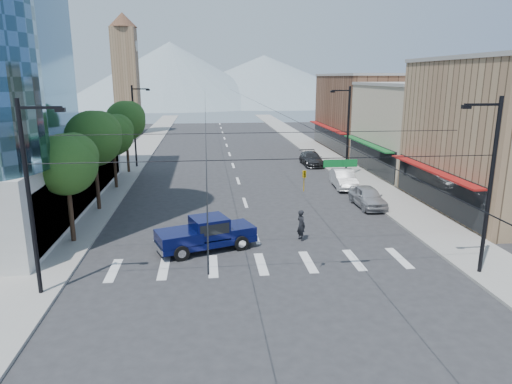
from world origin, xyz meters
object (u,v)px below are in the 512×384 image
parked_car_near (368,197)px  parked_car_far (312,159)px  pedestrian (301,225)px  parked_car_mid (344,179)px  pickup_truck (206,233)px

parked_car_near → parked_car_far: 17.41m
pedestrian → parked_car_mid: size_ratio=0.39×
pickup_truck → parked_car_far: 27.98m
parked_car_mid → parked_car_near: bearing=-85.4°
parked_car_near → parked_car_mid: size_ratio=0.94×
pickup_truck → parked_car_mid: size_ratio=1.22×
parked_car_near → pedestrian: bearing=-135.5°
parked_car_near → parked_car_far: parked_car_near is taller
pickup_truck → parked_car_mid: (12.56, 14.18, -0.19)m
parked_car_mid → parked_car_far: parked_car_mid is taller
pedestrian → parked_car_near: 9.54m
pickup_truck → parked_car_near: 14.79m
parked_car_mid → parked_car_far: (-0.44, 11.04, -0.07)m
pedestrian → parked_car_far: bearing=-35.5°
parked_car_mid → pickup_truck: bearing=-126.9°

